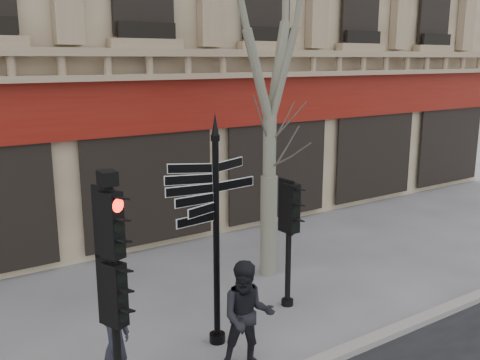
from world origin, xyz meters
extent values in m
plane|color=#5D5C61|center=(0.00, 0.00, 0.00)|extent=(80.00, 80.00, 0.00)
cube|color=maroon|center=(0.00, 4.88, 3.60)|extent=(28.00, 0.25, 1.30)
cube|color=#8F765D|center=(0.00, 4.65, 4.57)|extent=(28.00, 0.35, 0.74)
cylinder|color=black|center=(-1.00, 0.12, 1.73)|extent=(0.11, 0.11, 3.45)
cylinder|color=black|center=(-1.00, 0.12, 0.08)|extent=(0.27, 0.27, 0.15)
cone|color=black|center=(-1.00, 0.12, 3.72)|extent=(0.12, 0.12, 0.35)
cylinder|color=black|center=(-3.11, -0.84, 1.56)|extent=(0.11, 0.11, 3.11)
cube|color=black|center=(-3.11, -0.84, 1.80)|extent=(0.45, 0.39, 0.85)
cube|color=black|center=(-3.11, -0.84, 2.72)|extent=(0.45, 0.39, 0.85)
sphere|color=#FF0C05|center=(-3.11, -0.84, 2.94)|extent=(0.18, 0.18, 0.18)
cube|color=black|center=(-3.11, -0.84, 3.30)|extent=(0.28, 0.30, 0.18)
cylinder|color=black|center=(0.87, 0.55, 1.22)|extent=(0.12, 0.12, 2.45)
cylinder|color=black|center=(0.87, 0.55, 0.07)|extent=(0.25, 0.25, 0.14)
cube|color=black|center=(0.87, 0.55, 1.98)|extent=(0.42, 0.31, 0.93)
cylinder|color=gray|center=(1.50, 2.02, 1.12)|extent=(0.37, 0.37, 2.24)
cylinder|color=gray|center=(1.50, 2.02, 2.85)|extent=(0.29, 0.29, 1.43)
imported|color=#20212B|center=(-2.91, -0.26, 0.76)|extent=(0.65, 0.65, 1.52)
imported|color=black|center=(-1.02, -0.80, 0.87)|extent=(1.06, 0.99, 1.75)
camera|label=1|loc=(-5.30, -6.95, 4.70)|focal=40.00mm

